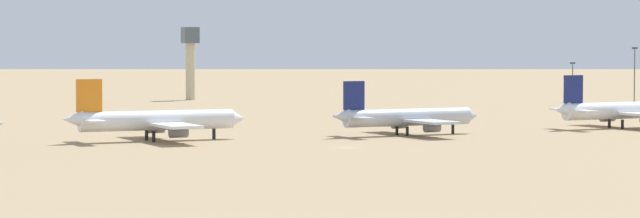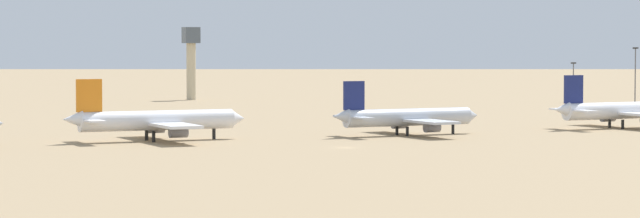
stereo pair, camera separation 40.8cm
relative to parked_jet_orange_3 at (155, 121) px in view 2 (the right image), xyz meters
The scene contains 8 objects.
ground 41.59m from the parked_jet_orange_3, 46.27° to the right, with size 4000.00×4000.00×0.00m, color #9E8460.
ridge_center 1213.84m from the parked_jet_orange_3, 66.76° to the left, with size 402.76×284.41×117.28m, color #7E6F5C.
parked_jet_orange_3 is the anchor object (origin of this frame).
parked_jet_navy_4 54.15m from the parked_jet_orange_3, ahead, with size 35.64×30.03×11.77m.
parked_jet_navy_5 110.43m from the parked_jet_orange_3, ahead, with size 37.59×31.72×12.41m.
control_tower 197.34m from the parked_jet_orange_3, 71.16° to the left, with size 5.20×5.20×24.89m.
light_pole_west 197.81m from the parked_jet_orange_3, 26.79° to the left, with size 1.80×0.50×18.23m.
light_pole_mid 215.03m from the parked_jet_orange_3, 35.03° to the left, with size 1.80×0.50×13.13m.
Camera 2 is at (-102.61, -241.12, 20.08)m, focal length 78.18 mm.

